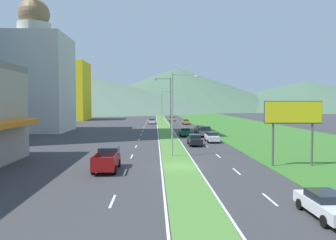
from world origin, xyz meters
The scene contains 50 objects.
ground_plane centered at (0.00, 0.00, 0.00)m, with size 600.00×600.00×0.00m, color #38383A.
grass_median centered at (0.00, 60.00, 0.03)m, with size 3.20×240.00×0.06m, color #518438.
grass_verge_right centered at (20.60, 60.00, 0.03)m, with size 24.00×240.00×0.06m, color #387028.
lane_dash_left_1 centered at (-5.10, -11.23, 0.01)m, with size 0.16×2.80×0.01m, color silver.
lane_dash_left_2 centered at (-5.10, -2.45, 0.01)m, with size 0.16×2.80×0.01m, color silver.
lane_dash_left_3 centered at (-5.10, 6.32, 0.01)m, with size 0.16×2.80×0.01m, color silver.
lane_dash_left_4 centered at (-5.10, 15.09, 0.01)m, with size 0.16×2.80×0.01m, color silver.
lane_dash_left_5 centered at (-5.10, 23.87, 0.01)m, with size 0.16×2.80×0.01m, color silver.
lane_dash_left_6 centered at (-5.10, 32.64, 0.01)m, with size 0.16×2.80×0.01m, color silver.
lane_dash_left_7 centered at (-5.10, 41.42, 0.01)m, with size 0.16×2.80×0.01m, color silver.
lane_dash_left_8 centered at (-5.10, 50.19, 0.01)m, with size 0.16×2.80×0.01m, color silver.
lane_dash_left_9 centered at (-5.10, 58.96, 0.01)m, with size 0.16×2.80×0.01m, color silver.
lane_dash_left_10 centered at (-5.10, 67.74, 0.01)m, with size 0.16×2.80×0.01m, color silver.
lane_dash_left_11 centered at (-5.10, 76.51, 0.01)m, with size 0.16×2.80×0.01m, color silver.
lane_dash_left_12 centered at (-5.10, 85.28, 0.01)m, with size 0.16×2.80×0.01m, color silver.
lane_dash_left_13 centered at (-5.10, 94.06, 0.01)m, with size 0.16×2.80×0.01m, color silver.
lane_dash_right_1 centered at (5.10, -11.23, 0.01)m, with size 0.16×2.80×0.01m, color silver.
lane_dash_right_2 centered at (5.10, -2.45, 0.01)m, with size 0.16×2.80×0.01m, color silver.
lane_dash_right_3 centered at (5.10, 6.32, 0.01)m, with size 0.16×2.80×0.01m, color silver.
lane_dash_right_4 centered at (5.10, 15.09, 0.01)m, with size 0.16×2.80×0.01m, color silver.
lane_dash_right_5 centered at (5.10, 23.87, 0.01)m, with size 0.16×2.80×0.01m, color silver.
lane_dash_right_6 centered at (5.10, 32.64, 0.01)m, with size 0.16×2.80×0.01m, color silver.
lane_dash_right_7 centered at (5.10, 41.42, 0.01)m, with size 0.16×2.80×0.01m, color silver.
lane_dash_right_8 centered at (5.10, 50.19, 0.01)m, with size 0.16×2.80×0.01m, color silver.
lane_dash_right_9 centered at (5.10, 58.96, 0.01)m, with size 0.16×2.80×0.01m, color silver.
lane_dash_right_10 centered at (5.10, 67.74, 0.01)m, with size 0.16×2.80×0.01m, color silver.
lane_dash_right_11 centered at (5.10, 76.51, 0.01)m, with size 0.16×2.80×0.01m, color silver.
lane_dash_right_12 centered at (5.10, 85.28, 0.01)m, with size 0.16×2.80×0.01m, color silver.
lane_dash_right_13 centered at (5.10, 94.06, 0.01)m, with size 0.16×2.80×0.01m, color silver.
edge_line_median_left centered at (-1.75, 60.00, 0.01)m, with size 0.16×240.00×0.01m, color silver.
edge_line_median_right centered at (1.75, 60.00, 0.01)m, with size 0.16×240.00×0.01m, color silver.
domed_building centered at (-28.39, 41.00, 11.66)m, with size 14.06×14.06×28.68m.
midrise_colored centered at (-34.46, 88.94, 10.45)m, with size 14.99×14.99×20.90m, color yellow.
hill_far_left centered at (-60.44, 225.00, 14.17)m, with size 233.54×233.54×28.34m, color #516B56.
hill_far_center centered at (17.70, 262.44, 18.50)m, with size 210.69×210.69×36.99m, color #47664C.
hill_far_right centered at (126.48, 247.71, 12.37)m, with size 214.01×214.01×24.74m, color #47664C.
street_lamp_near centered at (-0.02, 6.09, 5.58)m, with size 3.18×0.39×9.70m.
street_lamp_mid centered at (0.33, 30.83, 6.26)m, with size 3.29×0.30×10.99m.
street_lamp_far centered at (-0.18, 55.60, 5.47)m, with size 3.39×0.50×9.44m.
billboard_roadside centered at (11.22, -0.32, 5.02)m, with size 5.81×0.28×6.48m.
car_0 centered at (6.62, 63.06, 0.75)m, with size 1.89×4.78×1.44m.
car_1 centered at (-3.25, 65.33, 0.77)m, with size 2.04×4.67×1.50m.
car_2 centered at (3.30, 29.53, 0.78)m, with size 2.04×4.35×1.51m.
car_3 centered at (3.54, 80.86, 0.72)m, with size 1.99×4.06×1.39m.
car_4 centered at (6.99, 35.58, 0.79)m, with size 1.95×4.65×1.54m.
car_5 centered at (7.03, -14.68, 0.72)m, with size 1.95×4.59×1.38m.
car_6 centered at (6.75, 20.04, 0.80)m, with size 1.88×4.77×1.59m.
car_7 centered at (3.50, 16.04, 0.82)m, with size 1.90×4.78×1.61m.
pickup_truck_0 centered at (-6.86, -1.33, 0.98)m, with size 2.18×5.40×2.00m.
pickup_truck_1 centered at (6.62, 28.28, 0.98)m, with size 2.18×5.40×2.00m.
Camera 1 is at (-2.38, -32.08, 6.31)m, focal length 35.21 mm.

